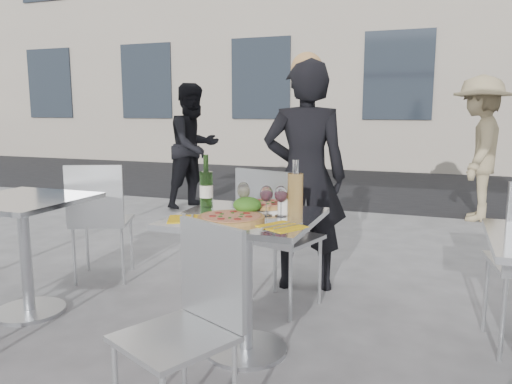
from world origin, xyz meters
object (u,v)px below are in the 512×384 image
(chair_far, at_px, (274,228))
(sugar_shaker, at_px, (284,205))
(pedestrian_b, at_px, (479,149))
(wineglass_white_b, at_px, (243,191))
(side_chair_lfar, at_px, (99,213))
(side_table_left, at_px, (24,231))
(main_table, at_px, (246,255))
(pedestrian_a, at_px, (194,146))
(pizza_near, at_px, (231,218))
(wineglass_red_a, at_px, (266,195))
(woman_diner, at_px, (305,177))
(wineglass_white_a, at_px, (244,192))
(wineglass_red_b, at_px, (281,195))
(pizza_far, at_px, (264,206))
(napkin_left, at_px, (186,218))
(salad_plate, at_px, (247,206))
(chair_near, at_px, (192,312))
(napkin_right, at_px, (282,226))
(carafe, at_px, (295,193))

(chair_far, xyz_separation_m, sugar_shaker, (0.22, -0.50, 0.25))
(pedestrian_b, height_order, wineglass_white_b, pedestrian_b)
(side_chair_lfar, bearing_deg, side_table_left, 60.54)
(main_table, xyz_separation_m, pedestrian_a, (-2.14, 3.53, 0.28))
(pedestrian_a, relative_size, pizza_near, 4.89)
(chair_far, height_order, wineglass_red_a, chair_far)
(pedestrian_b, bearing_deg, pedestrian_a, -75.94)
(side_chair_lfar, bearing_deg, woman_diner, 172.47)
(wineglass_white_a, height_order, wineglass_red_b, same)
(wineglass_white_a, height_order, wineglass_red_a, same)
(main_table, xyz_separation_m, wineglass_red_b, (0.17, 0.05, 0.32))
(pizza_far, xyz_separation_m, napkin_left, (-0.27, -0.40, -0.01))
(salad_plate, relative_size, wineglass_red_a, 1.40)
(side_chair_lfar, height_order, wineglass_red_a, wineglass_red_a)
(pedestrian_a, bearing_deg, sugar_shaker, -123.45)
(pedestrian_a, xyz_separation_m, pizza_near, (2.10, -3.65, -0.06))
(side_table_left, distance_m, napkin_left, 1.28)
(pizza_near, bearing_deg, woman_diner, 87.34)
(woman_diner, height_order, wineglass_white_b, woman_diner)
(pedestrian_b, distance_m, pizza_far, 4.04)
(napkin_left, bearing_deg, main_table, 11.45)
(chair_near, xyz_separation_m, pizza_near, (-0.08, 0.57, 0.26))
(wineglass_white_b, xyz_separation_m, wineglass_red_a, (0.16, -0.08, 0.00))
(woman_diner, height_order, wineglass_white_a, woman_diner)
(pedestrian_a, bearing_deg, wineglass_white_a, -126.11)
(pedestrian_a, xyz_separation_m, wineglass_red_a, (2.24, -3.50, 0.04))
(chair_far, xyz_separation_m, woman_diner, (0.07, 0.50, 0.27))
(napkin_left, distance_m, napkin_right, 0.50)
(wineglass_white_a, height_order, wineglass_white_b, same)
(napkin_right, bearing_deg, chair_far, 140.74)
(pizza_far, xyz_separation_m, wineglass_red_a, (0.07, -0.18, 0.09))
(pedestrian_b, relative_size, sugar_shaker, 15.78)
(wineglass_red_b, xyz_separation_m, napkin_left, (-0.42, -0.23, -0.11))
(main_table, height_order, pedestrian_a, pedestrian_a)
(wineglass_red_a, bearing_deg, pizza_far, 112.40)
(carafe, height_order, sugar_shaker, carafe)
(chair_near, height_order, wineglass_white_b, wineglass_white_b)
(side_chair_lfar, height_order, salad_plate, side_chair_lfar)
(main_table, relative_size, chair_near, 0.89)
(chair_near, distance_m, salad_plate, 0.80)
(main_table, height_order, chair_far, chair_far)
(side_chair_lfar, bearing_deg, salad_plate, 133.27)
(main_table, distance_m, wineglass_white_a, 0.33)
(wineglass_red_b, bearing_deg, side_chair_lfar, 159.34)
(pizza_far, height_order, wineglass_red_b, wineglass_red_b)
(side_table_left, relative_size, pizza_far, 2.43)
(sugar_shaker, bearing_deg, side_table_left, -177.07)
(wineglass_red_a, height_order, wineglass_red_b, same)
(pizza_far, height_order, salad_plate, salad_plate)
(sugar_shaker, bearing_deg, side_chair_lfar, 160.60)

